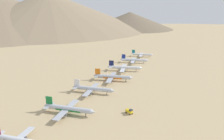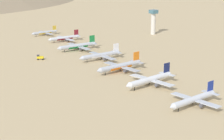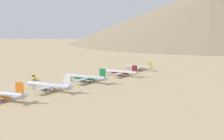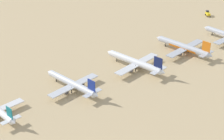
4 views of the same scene
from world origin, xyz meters
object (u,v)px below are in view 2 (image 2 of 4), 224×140
control_tower (153,21)px  parked_jet_6 (194,99)px  parked_jet_5 (151,80)px  service_truck (40,57)px  parked_jet_4 (120,66)px  parked_jet_3 (101,55)px  parked_jet_2 (78,46)px  parked_jet_1 (65,38)px  parked_jet_0 (45,32)px

control_tower → parked_jet_6: bearing=54.8°
parked_jet_5 → service_truck: parked_jet_5 is taller
parked_jet_5 → service_truck: size_ratio=7.49×
parked_jet_4 → parked_jet_6: size_ratio=1.07×
parked_jet_3 → parked_jet_5: (12.76, 73.94, 0.31)m
parked_jet_2 → parked_jet_4: parked_jet_4 is taller
service_truck → control_tower: (-145.06, -30.63, 12.35)m
parked_jet_1 → parked_jet_5: size_ratio=0.83×
service_truck → parked_jet_4: bearing=114.9°
parked_jet_2 → parked_jet_3: parked_jet_2 is taller
parked_jet_2 → parked_jet_4: 77.82m
parked_jet_3 → parked_jet_6: parked_jet_3 is taller
parked_jet_2 → service_truck: bearing=15.3°
parked_jet_1 → parked_jet_4: 119.28m
parked_jet_3 → parked_jet_1: bearing=-99.2°
parked_jet_3 → service_truck: size_ratio=6.99×
parked_jet_5 → control_tower: (-119.14, -133.70, 10.31)m
parked_jet_4 → parked_jet_1: bearing=-100.4°
parked_jet_2 → service_truck: (41.98, 11.47, -1.77)m
parked_jet_2 → parked_jet_3: bearing=85.4°
parked_jet_4 → service_truck: bearing=-65.1°
parked_jet_0 → service_truck: size_ratio=5.48×
parked_jet_1 → service_truck: 73.32m
parked_jet_2 → parked_jet_3: (3.30, 40.61, -0.04)m
parked_jet_3 → control_tower: size_ratio=1.55×
control_tower → parked_jet_5: bearing=48.3°
parked_jet_0 → parked_jet_5: parked_jet_5 is taller
service_truck → control_tower: 148.77m
parked_jet_4 → control_tower: bearing=-140.0°
parked_jet_4 → control_tower: control_tower is taller
parked_jet_2 → parked_jet_5: 115.66m
parked_jet_4 → parked_jet_6: 79.84m
parked_jet_5 → control_tower: bearing=-131.7°
parked_jet_4 → parked_jet_5: (4.43, 37.59, 0.09)m
parked_jet_4 → parked_jet_2: bearing=-98.6°
parked_jet_0 → control_tower: control_tower is taller
parked_jet_5 → parked_jet_6: 41.98m
parked_jet_4 → parked_jet_3: bearing=-102.9°
parked_jet_6 → control_tower: size_ratio=1.54×
service_truck → parked_jet_5: bearing=104.1°
parked_jet_1 → parked_jet_4: bearing=79.6°
parked_jet_6 → control_tower: 214.99m
parked_jet_6 → service_truck: size_ratio=6.93×
parked_jet_2 → control_tower: bearing=-169.5°
parked_jet_0 → service_truck: 104.95m
parked_jet_0 → service_truck: (51.14, 91.64, -0.90)m
parked_jet_4 → service_truck: 72.20m
parked_jet_3 → control_tower: control_tower is taller
parked_jet_1 → service_truck: (51.83, 51.84, -1.31)m
parked_jet_0 → parked_jet_4: size_ratio=0.74×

